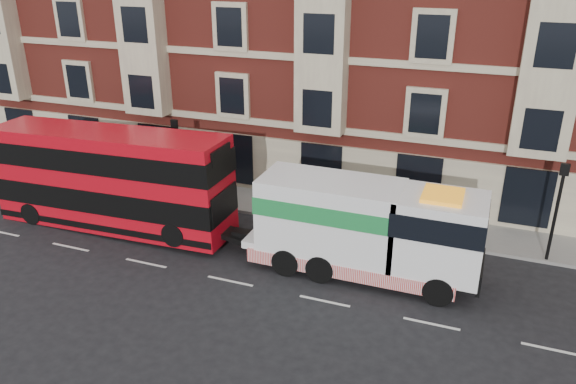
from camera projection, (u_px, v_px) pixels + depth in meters
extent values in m
plane|color=black|center=(230.00, 281.00, 22.68)|extent=(120.00, 120.00, 0.00)
cube|color=slate|center=(294.00, 207.00, 29.10)|extent=(90.00, 3.00, 0.15)
cube|color=maroon|center=(349.00, 14.00, 31.87)|extent=(45.00, 12.00, 18.00)
cylinder|color=black|center=(178.00, 163.00, 29.13)|extent=(0.14, 0.14, 4.00)
cube|color=black|center=(174.00, 124.00, 28.30)|extent=(0.35, 0.15, 0.50)
cylinder|color=black|center=(555.00, 217.00, 23.24)|extent=(0.14, 0.14, 4.00)
cube|color=black|center=(565.00, 170.00, 22.41)|extent=(0.35, 0.15, 0.50)
cube|color=red|center=(111.00, 179.00, 26.27)|extent=(11.77, 2.63, 4.62)
cube|color=black|center=(112.00, 192.00, 26.54)|extent=(11.81, 2.69, 1.10)
cube|color=black|center=(107.00, 155.00, 25.79)|extent=(11.81, 2.69, 1.05)
cylinder|color=black|center=(32.00, 213.00, 27.31)|extent=(1.09, 0.34, 1.09)
cylinder|color=black|center=(66.00, 195.00, 29.35)|extent=(1.09, 0.34, 1.09)
cylinder|color=black|center=(174.00, 234.00, 24.57)|extent=(1.09, 0.34, 1.09)
cylinder|color=black|center=(200.00, 213.00, 26.62)|extent=(1.09, 0.34, 1.09)
cube|color=white|center=(359.00, 251.00, 22.92)|extent=(9.46, 2.42, 0.32)
cube|color=white|center=(438.00, 234.00, 21.39)|extent=(3.36, 2.63, 3.05)
cube|color=white|center=(330.00, 215.00, 22.78)|extent=(5.68, 2.63, 3.05)
cube|color=#1D823C|center=(331.00, 203.00, 22.57)|extent=(5.73, 2.67, 0.74)
cube|color=red|center=(353.00, 258.00, 23.14)|extent=(8.41, 2.69, 0.58)
cylinder|color=black|center=(438.00, 291.00, 20.97)|extent=(1.16, 0.37, 1.16)
cylinder|color=black|center=(445.00, 261.00, 23.01)|extent=(1.16, 0.37, 1.16)
cylinder|color=black|center=(320.00, 268.00, 22.48)|extent=(1.16, 0.42, 1.16)
cylinder|color=black|center=(337.00, 242.00, 24.52)|extent=(1.16, 0.42, 1.16)
cylinder|color=black|center=(286.00, 262.00, 22.96)|extent=(1.16, 0.42, 1.16)
cylinder|color=black|center=(305.00, 237.00, 25.00)|extent=(1.16, 0.42, 1.16)
cube|color=white|center=(9.00, 167.00, 30.74)|extent=(5.70, 3.25, 2.79)
cylinder|color=black|center=(11.00, 172.00, 32.78)|extent=(0.85, 0.44, 0.81)
cylinder|color=black|center=(13.00, 197.00, 29.48)|extent=(0.85, 0.44, 0.81)
cylinder|color=black|center=(47.00, 185.00, 31.05)|extent=(0.85, 0.44, 0.81)
imported|color=#182631|center=(57.00, 165.00, 32.51)|extent=(0.65, 0.57, 1.51)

